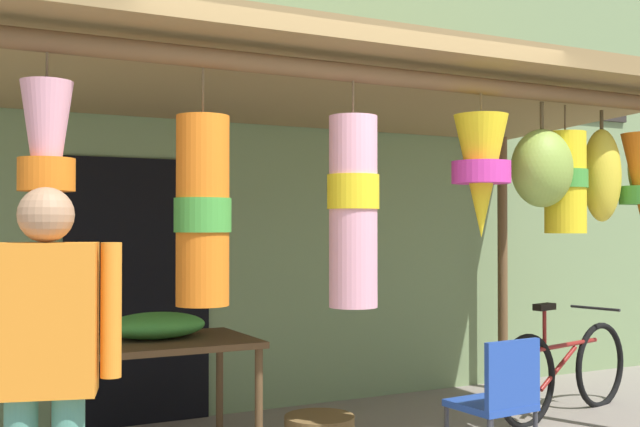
# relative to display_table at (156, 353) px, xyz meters

# --- Properties ---
(shop_facade) EXTENTS (10.23, 0.29, 4.36)m
(shop_facade) POSITION_rel_display_table_xyz_m (0.72, 1.17, 1.48)
(shop_facade) COLOR #7A9360
(shop_facade) RESTS_ON ground_plane
(market_stall_canopy) EXTENTS (5.22, 2.50, 2.53)m
(market_stall_canopy) POSITION_rel_display_table_xyz_m (1.18, -0.47, 1.52)
(market_stall_canopy) COLOR brown
(market_stall_canopy) RESTS_ON ground_plane
(display_table) EXTENTS (1.20, 0.79, 0.78)m
(display_table) POSITION_rel_display_table_xyz_m (0.00, 0.00, 0.00)
(display_table) COLOR brown
(display_table) RESTS_ON ground_plane
(flower_heap_on_table) EXTENTS (0.63, 0.44, 0.17)m
(flower_heap_on_table) POSITION_rel_display_table_xyz_m (0.03, 0.06, 0.17)
(flower_heap_on_table) COLOR green
(flower_heap_on_table) RESTS_ON display_table
(folding_chair) EXTENTS (0.43, 0.43, 0.84)m
(folding_chair) POSITION_rel_display_table_xyz_m (1.67, -1.27, -0.19)
(folding_chair) COLOR #2347A8
(folding_chair) RESTS_ON ground_plane
(parked_bicycle) EXTENTS (1.72, 0.54, 0.92)m
(parked_bicycle) POSITION_rel_display_table_xyz_m (3.22, -0.22, -0.35)
(parked_bicycle) COLOR black
(parked_bicycle) RESTS_ON ground_plane
(vendor_in_orange) EXTENTS (0.57, 0.32, 1.65)m
(vendor_in_orange) POSITION_rel_display_table_xyz_m (-0.88, -1.53, 0.28)
(vendor_in_orange) COLOR #4C8E7A
(vendor_in_orange) RESTS_ON ground_plane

